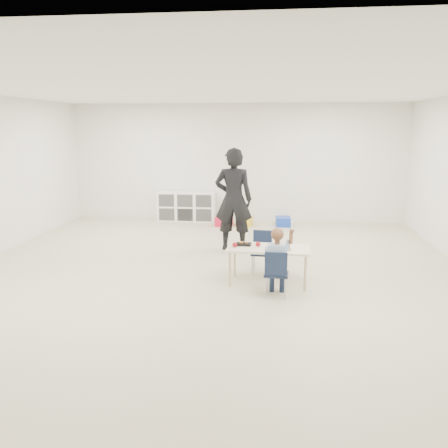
# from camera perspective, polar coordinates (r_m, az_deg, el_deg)

# --- Properties ---
(room) EXTENTS (9.00, 9.02, 2.80)m
(room) POSITION_cam_1_polar(r_m,az_deg,el_deg) (7.03, -1.66, 4.63)
(room) COLOR beige
(room) RESTS_ON ground
(table) EXTENTS (1.22, 0.66, 0.54)m
(table) POSITION_cam_1_polar(r_m,az_deg,el_deg) (6.95, 5.35, -4.97)
(table) COLOR beige
(table) RESTS_ON ground
(chair_near) EXTENTS (0.33, 0.32, 0.65)m
(chair_near) POSITION_cam_1_polar(r_m,az_deg,el_deg) (6.43, 6.32, -5.90)
(chair_near) COLOR #111B33
(chair_near) RESTS_ON ground
(chair_far) EXTENTS (0.33, 0.32, 0.65)m
(chair_far) POSITION_cam_1_polar(r_m,az_deg,el_deg) (7.45, 4.54, -3.43)
(chair_far) COLOR #111B33
(chair_far) RESTS_ON ground
(child) EXTENTS (0.46, 0.46, 1.03)m
(child) POSITION_cam_1_polar(r_m,az_deg,el_deg) (6.38, 6.36, -4.29)
(child) COLOR #98ACCE
(child) RESTS_ON chair_near
(lunch_tray_near) EXTENTS (0.23, 0.17, 0.03)m
(lunch_tray_near) POSITION_cam_1_polar(r_m,az_deg,el_deg) (6.93, 6.42, -2.61)
(lunch_tray_near) COLOR black
(lunch_tray_near) RESTS_ON table
(lunch_tray_far) EXTENTS (0.23, 0.17, 0.03)m
(lunch_tray_far) POSITION_cam_1_polar(r_m,az_deg,el_deg) (6.99, 2.38, -2.43)
(lunch_tray_far) COLOR black
(lunch_tray_far) RESTS_ON table
(milk_carton) EXTENTS (0.07, 0.07, 0.10)m
(milk_carton) POSITION_cam_1_polar(r_m,az_deg,el_deg) (6.72, 5.78, -2.75)
(milk_carton) COLOR white
(milk_carton) RESTS_ON table
(bread_roll) EXTENTS (0.09, 0.09, 0.07)m
(bread_roll) POSITION_cam_1_polar(r_m,az_deg,el_deg) (6.78, 7.59, -2.81)
(bread_roll) COLOR tan
(bread_roll) RESTS_ON table
(apple_near) EXTENTS (0.07, 0.07, 0.07)m
(apple_near) POSITION_cam_1_polar(r_m,az_deg,el_deg) (6.92, 4.11, -2.42)
(apple_near) COLOR maroon
(apple_near) RESTS_ON table
(apple_far) EXTENTS (0.07, 0.07, 0.07)m
(apple_far) POSITION_cam_1_polar(r_m,az_deg,el_deg) (6.86, 1.29, -2.51)
(apple_far) COLOR maroon
(apple_far) RESTS_ON table
(cubby_shelf) EXTENTS (1.40, 0.40, 0.70)m
(cubby_shelf) POSITION_cam_1_polar(r_m,az_deg,el_deg) (11.56, -4.53, 2.11)
(cubby_shelf) COLOR white
(cubby_shelf) RESTS_ON ground
(adult) EXTENTS (0.69, 0.46, 1.89)m
(adult) POSITION_cam_1_polar(r_m,az_deg,el_deg) (8.71, 1.15, 2.98)
(adult) COLOR black
(adult) RESTS_ON ground
(bin_red) EXTENTS (0.39, 0.48, 0.22)m
(bin_red) POSITION_cam_1_polar(r_m,az_deg,el_deg) (11.00, 0.01, 0.40)
(bin_red) COLOR red
(bin_red) RESTS_ON ground
(bin_yellow) EXTENTS (0.37, 0.44, 0.20)m
(bin_yellow) POSITION_cam_1_polar(r_m,az_deg,el_deg) (11.00, 2.54, 0.32)
(bin_yellow) COLOR yellow
(bin_yellow) RESTS_ON ground
(bin_blue) EXTENTS (0.35, 0.44, 0.21)m
(bin_blue) POSITION_cam_1_polar(r_m,az_deg,el_deg) (11.04, 7.11, 0.31)
(bin_blue) COLOR #1639A5
(bin_blue) RESTS_ON ground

